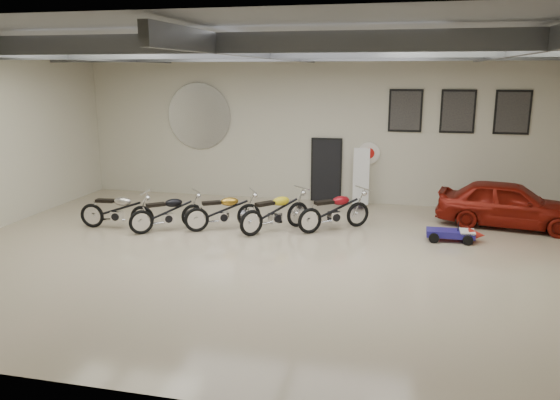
% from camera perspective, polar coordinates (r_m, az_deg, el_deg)
% --- Properties ---
extents(floor, '(16.00, 12.00, 0.01)m').
position_cam_1_polar(floor, '(13.17, -1.19, -5.83)').
color(floor, tan).
rests_on(floor, ground).
extents(ceiling, '(16.00, 12.00, 0.01)m').
position_cam_1_polar(ceiling, '(12.47, -1.30, 16.44)').
color(ceiling, slate).
rests_on(ceiling, back_wall).
extents(back_wall, '(16.00, 0.02, 5.00)m').
position_cam_1_polar(back_wall, '(18.41, 3.42, 7.60)').
color(back_wall, beige).
rests_on(back_wall, floor).
extents(ceiling_beams, '(15.80, 11.80, 0.32)m').
position_cam_1_polar(ceiling_beams, '(12.45, -1.30, 15.30)').
color(ceiling_beams, '#595B60').
rests_on(ceiling_beams, ceiling).
extents(door, '(0.92, 0.08, 2.10)m').
position_cam_1_polar(door, '(18.48, 4.86, 3.05)').
color(door, black).
rests_on(door, back_wall).
extents(logo_plaque, '(2.30, 0.06, 1.16)m').
position_cam_1_polar(logo_plaque, '(19.41, -8.45, 8.66)').
color(logo_plaque, silver).
rests_on(logo_plaque, back_wall).
extents(poster_left, '(1.05, 0.08, 1.35)m').
position_cam_1_polar(poster_left, '(18.06, 12.97, 9.09)').
color(poster_left, black).
rests_on(poster_left, back_wall).
extents(poster_mid, '(1.05, 0.08, 1.35)m').
position_cam_1_polar(poster_mid, '(18.12, 18.09, 8.79)').
color(poster_mid, black).
rests_on(poster_mid, back_wall).
extents(poster_right, '(1.05, 0.08, 1.35)m').
position_cam_1_polar(poster_right, '(18.32, 23.12, 8.43)').
color(poster_right, black).
rests_on(poster_right, back_wall).
extents(oil_sign, '(0.72, 0.10, 0.72)m').
position_cam_1_polar(oil_sign, '(18.23, 9.27, 4.86)').
color(oil_sign, white).
rests_on(oil_sign, back_wall).
extents(banner_stand, '(0.53, 0.24, 1.91)m').
position_cam_1_polar(banner_stand, '(17.93, 8.47, 2.33)').
color(banner_stand, white).
rests_on(banner_stand, floor).
extents(motorcycle_silver, '(2.18, 0.81, 1.11)m').
position_cam_1_polar(motorcycle_silver, '(15.91, -16.71, -0.96)').
color(motorcycle_silver, silver).
rests_on(motorcycle_silver, floor).
extents(motorcycle_black, '(2.00, 1.85, 1.08)m').
position_cam_1_polar(motorcycle_black, '(15.36, -11.69, -1.22)').
color(motorcycle_black, silver).
rests_on(motorcycle_black, floor).
extents(motorcycle_gold, '(2.15, 1.66, 1.10)m').
position_cam_1_polar(motorcycle_gold, '(15.24, -5.98, -1.09)').
color(motorcycle_gold, silver).
rests_on(motorcycle_gold, floor).
extents(motorcycle_yellow, '(1.99, 2.13, 1.16)m').
position_cam_1_polar(motorcycle_yellow, '(14.99, -0.51, -1.15)').
color(motorcycle_yellow, silver).
rests_on(motorcycle_yellow, floor).
extents(motorcycle_red, '(2.16, 1.93, 1.15)m').
position_cam_1_polar(motorcycle_red, '(15.17, 5.71, -1.04)').
color(motorcycle_red, silver).
rests_on(motorcycle_red, floor).
extents(go_kart, '(1.48, 0.67, 0.54)m').
position_cam_1_polar(go_kart, '(14.90, 17.87, -3.13)').
color(go_kart, navy).
rests_on(go_kart, floor).
extents(vintage_car, '(2.21, 4.11, 1.33)m').
position_cam_1_polar(vintage_car, '(16.72, 22.80, -0.38)').
color(vintage_car, maroon).
rests_on(vintage_car, floor).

